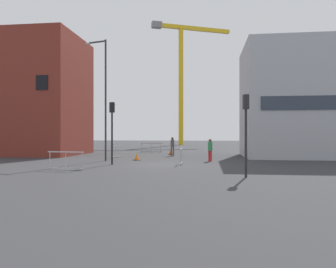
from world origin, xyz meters
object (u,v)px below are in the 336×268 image
object	(u,v)px
traffic_light_crosswalk	(246,122)
pedestrian_waiting	(210,148)
traffic_light_median	(112,123)
construction_crane	(182,66)
streetlamp_tall	(104,91)
traffic_cone_by_barrier	(171,152)
traffic_cone_on_verge	(137,157)
pedestrian_walking	(172,145)

from	to	relation	value
traffic_light_crosswalk	pedestrian_waiting	xyz separation A→B (m)	(-1.63, 8.88, -1.68)
pedestrian_waiting	traffic_light_median	bearing A→B (deg)	-153.07
construction_crane	traffic_light_median	xyz separation A→B (m)	(-1.71, -40.01, -12.20)
streetlamp_tall	traffic_cone_by_barrier	distance (m)	10.38
traffic_light_median	traffic_light_crosswalk	distance (m)	9.94
construction_crane	streetlamp_tall	xyz separation A→B (m)	(-3.25, -37.16, -9.65)
pedestrian_waiting	traffic_cone_on_verge	size ratio (longest dim) A/B	3.01
streetlamp_tall	traffic_cone_by_barrier	size ratio (longest dim) A/B	15.90
traffic_light_median	pedestrian_waiting	bearing A→B (deg)	26.93
pedestrian_walking	traffic_cone_on_verge	world-z (taller)	pedestrian_walking
streetlamp_tall	pedestrian_waiting	size ratio (longest dim) A/B	5.51
streetlamp_tall	pedestrian_waiting	distance (m)	9.31
construction_crane	traffic_cone_by_barrier	distance (m)	32.77
streetlamp_tall	traffic_cone_by_barrier	bearing A→B (deg)	61.27
traffic_light_crosswalk	traffic_light_median	bearing A→B (deg)	146.42
traffic_light_median	traffic_light_crosswalk	world-z (taller)	traffic_light_median
construction_crane	traffic_light_median	distance (m)	41.86
traffic_light_crosswalk	traffic_cone_by_barrier	xyz separation A→B (m)	(-5.48, 16.26, -2.39)
streetlamp_tall	traffic_cone_on_verge	xyz separation A→B (m)	(2.43, 0.90, -5.12)
construction_crane	traffic_light_median	size ratio (longest dim) A/B	5.42
streetlamp_tall	pedestrian_walking	bearing A→B (deg)	51.56
construction_crane	traffic_cone_by_barrier	bearing A→B (deg)	-87.87
traffic_cone_on_verge	traffic_light_median	bearing A→B (deg)	-103.36
streetlamp_tall	traffic_cone_by_barrier	world-z (taller)	streetlamp_tall
traffic_light_median	traffic_cone_on_verge	size ratio (longest dim) A/B	7.51
pedestrian_walking	traffic_cone_by_barrier	bearing A→B (deg)	101.07
traffic_light_median	pedestrian_walking	distance (m)	9.53
streetlamp_tall	pedestrian_walking	size ratio (longest dim) A/B	5.24
traffic_cone_by_barrier	traffic_cone_on_verge	bearing A→B (deg)	-105.23
pedestrian_waiting	traffic_cone_by_barrier	bearing A→B (deg)	117.54
streetlamp_tall	pedestrian_waiting	bearing A→B (deg)	3.72
traffic_light_median	traffic_cone_by_barrier	bearing A→B (deg)	75.42
traffic_cone_by_barrier	construction_crane	bearing A→B (deg)	92.13
construction_crane	traffic_light_crosswalk	size ratio (longest dim) A/B	5.79
construction_crane	traffic_cone_by_barrier	xyz separation A→B (m)	(1.09, -29.24, -14.76)
traffic_cone_on_verge	traffic_cone_by_barrier	distance (m)	7.28
construction_crane	pedestrian_walking	distance (m)	34.23
traffic_light_median	traffic_cone_on_verge	world-z (taller)	traffic_light_median
traffic_light_crosswalk	pedestrian_waiting	world-z (taller)	traffic_light_crosswalk
streetlamp_tall	pedestrian_walking	xyz separation A→B (m)	(4.73, 5.95, -4.34)
traffic_light_median	traffic_cone_on_verge	bearing A→B (deg)	76.64
construction_crane	pedestrian_walking	bearing A→B (deg)	-87.30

